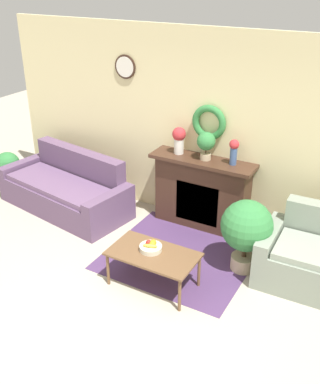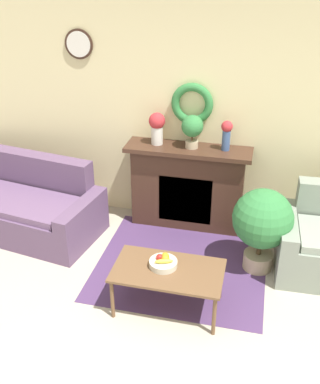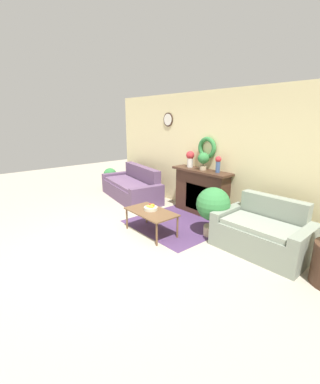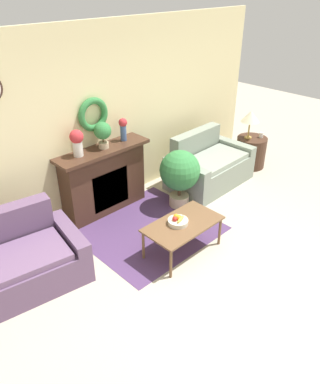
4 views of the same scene
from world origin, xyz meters
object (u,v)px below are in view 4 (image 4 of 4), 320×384
object	(u,v)px
fruit_bowl	(178,221)
potted_plant_floor_by_loveseat	(180,172)
table_lamp	(251,117)
mug	(261,135)
side_table_by_loveseat	(251,152)
potted_plant_on_mantel	(103,132)
fireplace	(104,180)
loveseat_right	(208,166)
vase_on_mantel_right	(123,128)
vase_on_mantel_left	(77,141)
coffee_table	(183,226)

from	to	relation	value
fruit_bowl	potted_plant_floor_by_loveseat	bearing A→B (deg)	42.25
table_lamp	mug	world-z (taller)	table_lamp
side_table_by_loveseat	potted_plant_on_mantel	xyz separation A→B (m)	(-2.87, 0.66, 0.98)
fireplace	loveseat_right	distance (m)	1.90
table_lamp	vase_on_mantel_right	distance (m)	2.51
side_table_by_loveseat	vase_on_mantel_left	world-z (taller)	vase_on_mantel_left
loveseat_right	vase_on_mantel_left	size ratio (longest dim) A/B	3.96
side_table_by_loveseat	table_lamp	xyz separation A→B (m)	(-0.07, 0.06, 0.69)
coffee_table	potted_plant_floor_by_loveseat	distance (m)	1.16
potted_plant_floor_by_loveseat	fireplace	bearing A→B (deg)	141.91
coffee_table	mug	distance (m)	3.03
vase_on_mantel_right	potted_plant_on_mantel	bearing A→B (deg)	-177.01
side_table_by_loveseat	table_lamp	bearing A→B (deg)	141.34
fireplace	mug	distance (m)	3.12
coffee_table	vase_on_mantel_right	world-z (taller)	vase_on_mantel_right
coffee_table	mug	world-z (taller)	mug
vase_on_mantel_left	potted_plant_on_mantel	xyz separation A→B (m)	(0.41, -0.02, 0.02)
vase_on_mantel_right	potted_plant_on_mantel	size ratio (longest dim) A/B	0.90
table_lamp	vase_on_mantel_left	distance (m)	3.28
table_lamp	vase_on_mantel_right	xyz separation A→B (m)	(-2.41, 0.62, 0.26)
mug	potted_plant_floor_by_loveseat	xyz separation A→B (m)	(-2.12, 0.06, -0.04)
side_table_by_loveseat	vase_on_mantel_right	size ratio (longest dim) A/B	1.66
fruit_bowl	potted_plant_floor_by_loveseat	size ratio (longest dim) A/B	0.28
fireplace	fruit_bowl	distance (m)	1.49
fireplace	side_table_by_loveseat	bearing A→B (deg)	-13.03
fireplace	fruit_bowl	size ratio (longest dim) A/B	5.60
fireplace	vase_on_mantel_left	bearing A→B (deg)	179.15
side_table_by_loveseat	table_lamp	world-z (taller)	table_lamp
fruit_bowl	potted_plant_on_mantel	bearing A→B (deg)	90.46
fireplace	potted_plant_floor_by_loveseat	world-z (taller)	fireplace
fireplace	potted_plant_on_mantel	world-z (taller)	potted_plant_on_mantel
vase_on_mantel_left	potted_plant_floor_by_loveseat	xyz separation A→B (m)	(1.28, -0.71, -0.67)
mug	potted_plant_on_mantel	xyz separation A→B (m)	(-2.99, 0.75, 0.65)
coffee_table	vase_on_mantel_left	xyz separation A→B (m)	(-0.48, 1.53, 0.84)
fruit_bowl	side_table_by_loveseat	bearing A→B (deg)	15.94
mug	potted_plant_floor_by_loveseat	world-z (taller)	potted_plant_floor_by_loveseat
side_table_by_loveseat	vase_on_mantel_left	distance (m)	3.48
fireplace	potted_plant_on_mantel	bearing A→B (deg)	-22.49
mug	table_lamp	bearing A→B (deg)	141.84
table_lamp	mug	distance (m)	0.44
fireplace	coffee_table	world-z (taller)	fireplace
coffee_table	vase_on_mantel_left	world-z (taller)	vase_on_mantel_left
mug	vase_on_mantel_right	world-z (taller)	vase_on_mantel_right
vase_on_mantel_right	loveseat_right	bearing A→B (deg)	-21.45
side_table_by_loveseat	table_lamp	distance (m)	0.70
fireplace	vase_on_mantel_right	distance (m)	0.83
mug	vase_on_mantel_right	bearing A→B (deg)	163.47
fireplace	vase_on_mantel_left	distance (m)	0.82
loveseat_right	mug	distance (m)	1.27
fireplace	loveseat_right	bearing A→B (deg)	-16.66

